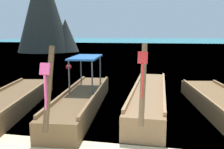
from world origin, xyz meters
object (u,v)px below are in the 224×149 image
karst_rock (45,8)px  mooring_buoy_far (69,67)px  longtail_boat_blue_ribbon (9,104)px  longtail_boat_pink_ribbon (82,100)px  longtail_boat_red_ribbon (149,97)px

karst_rock → mooring_buoy_far: size_ratio=30.59×
longtail_boat_blue_ribbon → karst_rock: (-10.36, 24.37, 5.62)m
longtail_boat_pink_ribbon → longtail_boat_red_ribbon: (2.23, 0.77, -0.01)m
karst_rock → longtail_boat_red_ribbon: bearing=-57.0°
longtail_boat_blue_ribbon → mooring_buoy_far: bearing=98.3°
longtail_boat_red_ribbon → karst_rock: size_ratio=0.54×
mooring_buoy_far → longtail_boat_red_ribbon: bearing=-52.1°
karst_rock → longtail_boat_blue_ribbon: bearing=-67.0°
longtail_boat_pink_ribbon → karst_rock: karst_rock is taller
karst_rock → longtail_boat_pink_ribbon: bearing=-61.9°
longtail_boat_red_ribbon → karst_rock: (-14.91, 22.94, 5.55)m
longtail_boat_pink_ribbon → mooring_buoy_far: 9.05m
longtail_boat_pink_ribbon → mooring_buoy_far: size_ratio=15.39×
longtail_boat_blue_ribbon → longtail_boat_red_ribbon: 4.77m
longtail_boat_blue_ribbon → longtail_boat_pink_ribbon: size_ratio=1.08×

